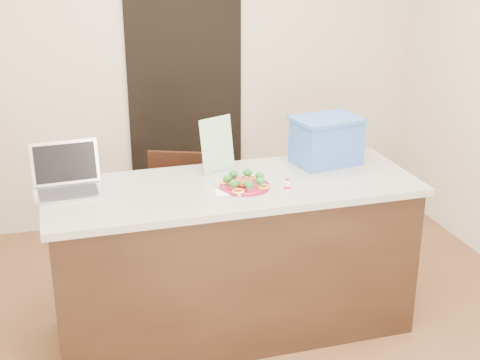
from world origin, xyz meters
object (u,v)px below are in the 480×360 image
object	(u,v)px
plate	(245,186)
chair	(179,207)
yogurt_bottle	(288,186)
island	(233,258)
napkin	(228,191)
blue_box	(326,140)
laptop	(67,178)

from	to	relation	value
plate	chair	distance (m)	1.00
yogurt_bottle	chair	bearing A→B (deg)	112.76
island	napkin	size ratio (longest dim) A/B	15.69
yogurt_bottle	blue_box	size ratio (longest dim) A/B	0.16
napkin	blue_box	distance (m)	0.76
blue_box	chair	xyz separation A→B (m)	(-0.79, 0.61, -0.59)
blue_box	chair	world-z (taller)	blue_box
napkin	laptop	size ratio (longest dim) A/B	0.36
plate	chair	bearing A→B (deg)	103.00
chair	napkin	bearing A→B (deg)	-61.15
laptop	chair	bearing A→B (deg)	38.39
plate	napkin	world-z (taller)	plate
chair	island	bearing A→B (deg)	-56.47
laptop	island	bearing A→B (deg)	-13.53
chair	laptop	bearing A→B (deg)	-116.11
island	yogurt_bottle	bearing A→B (deg)	-34.39
napkin	laptop	world-z (taller)	laptop
blue_box	island	bearing A→B (deg)	-173.50
laptop	chair	xyz separation A→B (m)	(0.73, 0.64, -0.51)
yogurt_bottle	chair	size ratio (longest dim) A/B	0.08
island	blue_box	bearing A→B (deg)	16.68
blue_box	chair	size ratio (longest dim) A/B	0.52
napkin	blue_box	xyz separation A→B (m)	(0.69, 0.28, 0.14)
napkin	island	bearing A→B (deg)	59.06
yogurt_bottle	napkin	bearing A→B (deg)	165.59
napkin	blue_box	bearing A→B (deg)	22.42
island	yogurt_bottle	size ratio (longest dim) A/B	29.79
blue_box	plate	bearing A→B (deg)	-166.53
island	blue_box	distance (m)	0.89
yogurt_bottle	chair	world-z (taller)	yogurt_bottle
island	plate	world-z (taller)	plate
napkin	yogurt_bottle	distance (m)	0.32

